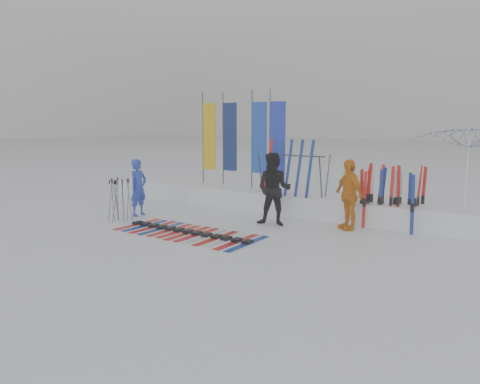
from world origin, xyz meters
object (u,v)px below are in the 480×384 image
Objects in this scene: person_yellow at (349,195)px; ski_rack at (293,169)px; ski_row at (188,232)px; person_black at (274,189)px; person_blue at (138,188)px; tent_canopy at (465,177)px.

ski_rack reaches higher than person_yellow.
person_yellow is at bearing 40.65° from ski_row.
person_black is 1.68m from ski_rack.
ski_rack is (-2.11, 0.94, 0.47)m from person_yellow.
ski_rack reaches higher than ski_row.
person_yellow is 2.36m from ski_rack.
person_blue is 6.08m from person_yellow.
ski_row is at bearing -104.41° from person_yellow.
person_blue is 2.92m from ski_row.
person_blue is 8.99m from tent_canopy.
person_blue is 0.83× the size of ski_rack.
person_black is at bearing -77.65° from person_blue.
ski_row is (-5.61, -4.35, -1.35)m from tent_canopy.
ski_row is at bearing -112.02° from person_blue.
person_yellow is 0.60× the size of tent_canopy.
person_black is 0.96× the size of ski_rack.
ski_row is 4.01m from ski_rack.
person_blue is at bearing -127.70° from person_yellow.
tent_canopy is at bearing 68.70° from person_yellow.
tent_canopy reaches higher than ski_rack.
ski_row is at bearing -105.80° from ski_rack.
ski_rack is at bearing 74.20° from ski_row.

